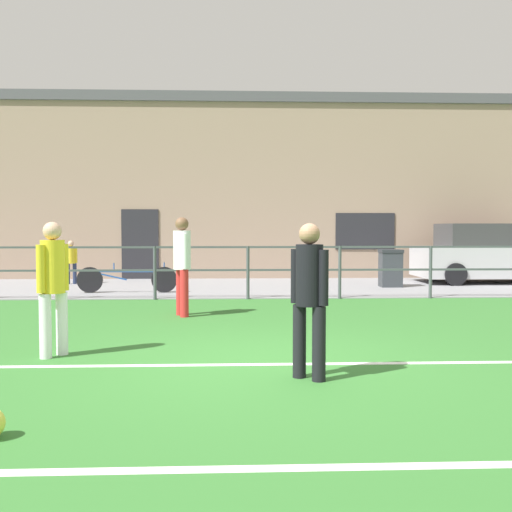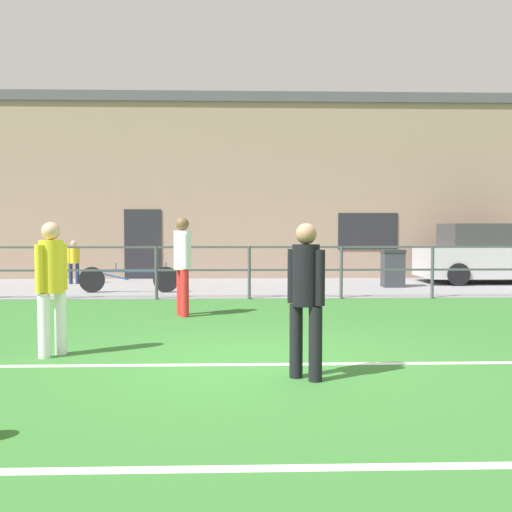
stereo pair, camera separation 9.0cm
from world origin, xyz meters
TOP-DOWN VIEW (x-y plane):
  - ground at (0.00, 0.00)m, footprint 60.00×44.00m
  - field_line_touchline at (0.00, -0.06)m, footprint 36.00×0.11m
  - field_line_hash at (0.00, -2.90)m, footprint 36.00×0.11m
  - pavement_strip at (0.00, 8.50)m, footprint 48.00×5.00m
  - perimeter_fence at (0.00, 6.00)m, footprint 36.07×0.07m
  - clubhouse_facade at (0.00, 12.20)m, footprint 28.00×2.56m
  - player_goalkeeper at (0.44, -0.71)m, footprint 0.35×0.32m
  - player_striker at (-2.47, 0.46)m, footprint 0.29×0.38m
  - player_winger at (-1.21, 3.63)m, footprint 0.30×0.45m
  - spectator_child at (-4.71, 9.42)m, footprint 0.31×0.21m
  - parked_car_red at (6.98, 9.42)m, footprint 4.38×1.88m
  - bicycle_parked_0 at (-2.82, 7.20)m, footprint 2.34×0.04m
  - trash_bin_0 at (3.75, 8.33)m, footprint 0.57×0.48m

SIDE VIEW (x-z plane):
  - ground at x=0.00m, z-range -0.04..0.00m
  - field_line_touchline at x=0.00m, z-range 0.00..0.00m
  - field_line_hash at x=0.00m, z-range 0.00..0.00m
  - pavement_strip at x=0.00m, z-range 0.00..0.02m
  - bicycle_parked_0 at x=-2.82m, z-range -0.02..0.70m
  - trash_bin_0 at x=3.75m, z-range 0.02..0.99m
  - spectator_child at x=-4.71m, z-range 0.10..1.28m
  - perimeter_fence at x=0.00m, z-range 0.17..1.32m
  - parked_car_red at x=6.98m, z-range -0.03..1.62m
  - player_goalkeeper at x=0.44m, z-range 0.11..1.69m
  - player_striker at x=-2.47m, z-range 0.11..1.72m
  - player_winger at x=-1.21m, z-range 0.12..1.84m
  - clubhouse_facade at x=0.00m, z-range 0.01..5.62m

